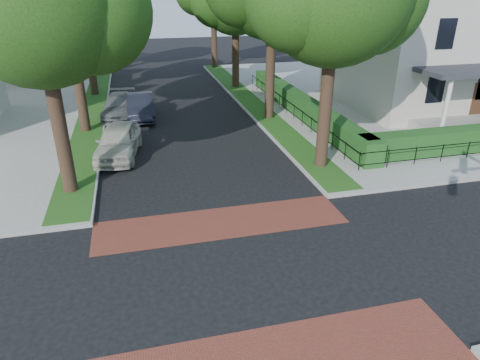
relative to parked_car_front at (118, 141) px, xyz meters
name	(u,v)px	position (x,y,z in m)	size (l,w,h in m)	color
ground	(244,277)	(3.60, -10.79, -0.79)	(120.00, 120.00, 0.00)	black
sidewalk_ne	(424,92)	(23.10, 8.21, -0.72)	(30.00, 30.00, 0.15)	gray
crosswalk_far	(222,223)	(3.60, -7.59, -0.79)	(9.00, 2.20, 0.01)	maroon
grass_strip_ne	(250,101)	(9.00, 8.31, -0.63)	(1.60, 29.80, 0.02)	#1C4814
grass_strip_nw	(92,111)	(-1.80, 8.31, -0.63)	(1.60, 29.80, 0.02)	#1C4814
tree_left_near	(41,2)	(-1.80, -3.57, 6.47)	(7.50, 6.45, 10.20)	black
hedge_main_road	(302,106)	(11.30, 4.21, -0.04)	(1.00, 18.00, 1.20)	#1E4A19
fence_main_road	(290,109)	(10.50, 4.21, -0.19)	(0.06, 18.00, 0.90)	black
house_victorian	(443,14)	(21.11, 5.12, 5.23)	(13.00, 13.05, 12.48)	silver
parked_car_front	(118,141)	(0.00, 0.00, 0.00)	(1.87, 4.66, 1.59)	beige
parked_car_middle	(141,107)	(1.30, 6.44, -0.04)	(1.59, 4.57, 1.51)	#1D202C
parked_car_rear	(119,106)	(0.00, 7.13, -0.10)	(1.96, 4.81, 1.40)	slate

